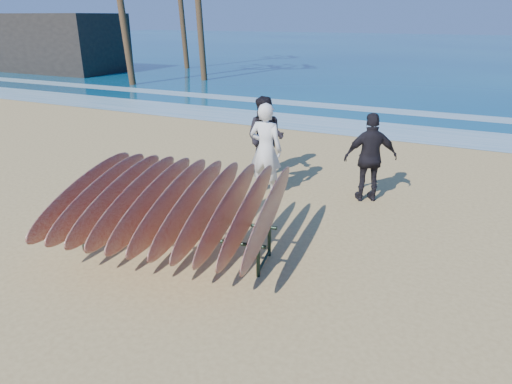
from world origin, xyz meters
TOP-DOWN VIEW (x-y plane):
  - ground at (0.00, 0.00)m, footprint 120.00×120.00m
  - ocean at (0.00, 55.00)m, footprint 160.00×160.00m
  - foam_near at (0.00, 10.00)m, footprint 160.00×160.00m
  - foam_far at (0.00, 13.50)m, footprint 160.00×160.00m
  - surfboard_rack at (-1.06, -0.01)m, footprint 3.61×3.40m
  - person_white at (-0.84, 3.05)m, footprint 0.72×0.48m
  - person_dark_a at (-1.30, 4.05)m, footprint 0.97×0.78m
  - person_dark_b at (1.23, 3.61)m, footprint 1.15×0.88m
  - building at (-23.05, 18.28)m, footprint 8.40×4.67m

SIDE VIEW (x-z plane):
  - ground at x=0.00m, z-range 0.00..0.00m
  - ocean at x=0.00m, z-range 0.01..0.01m
  - foam_far at x=0.00m, z-range 0.01..0.01m
  - foam_near at x=0.00m, z-range 0.01..0.01m
  - surfboard_rack at x=-1.06m, z-range 0.18..1.59m
  - person_dark_b at x=1.23m, z-range 0.00..1.82m
  - person_dark_a at x=-1.30m, z-range 0.00..1.89m
  - person_white at x=-0.84m, z-range 0.00..1.95m
  - building at x=-23.05m, z-range 0.00..3.74m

